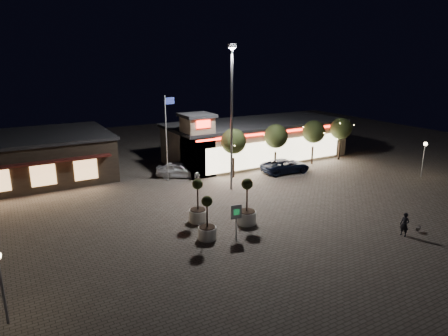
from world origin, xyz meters
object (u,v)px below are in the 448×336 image
white_sedan (179,170)px  planter_mid (207,226)px  pedestrian (405,224)px  planter_left (198,208)px  pickup_truck (286,166)px  valet_sign (236,215)px

white_sedan → planter_mid: size_ratio=1.50×
pedestrian → planter_mid: planter_mid is taller
pedestrian → planter_left: size_ratio=0.50×
pickup_truck → planter_left: 14.76m
white_sedan → planter_left: size_ratio=1.39×
valet_sign → white_sedan: bearing=81.6°
planter_left → valet_sign: planter_left is taller
pickup_truck → white_sedan: (-9.98, 3.84, 0.05)m
planter_left → valet_sign: 3.69m
pickup_truck → planter_left: planter_left is taller
planter_left → planter_mid: (-0.73, -2.86, -0.07)m
pedestrian → planter_left: bearing=-137.5°
planter_left → valet_sign: bearing=-73.2°
white_sedan → planter_left: bearing=-162.1°
pedestrian → planter_mid: bearing=-125.5°
pickup_truck → valet_sign: size_ratio=2.29×
white_sedan → pickup_truck: bearing=-76.7°
pickup_truck → valet_sign: (-12.06, -10.24, 0.84)m
pickup_truck → pedestrian: bearing=176.6°
planter_left → valet_sign: (1.06, -3.49, 0.56)m
white_sedan → valet_sign: bearing=-154.0°
planter_left → white_sedan: bearing=73.5°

